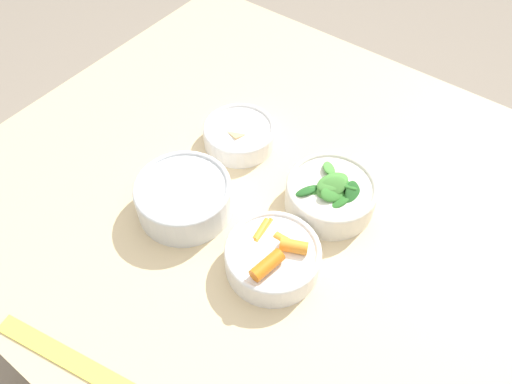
% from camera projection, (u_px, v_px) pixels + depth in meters
% --- Properties ---
extents(ground_plane, '(10.00, 10.00, 0.00)m').
position_uv_depth(ground_plane, '(265.00, 343.00, 1.51)').
color(ground_plane, gray).
extents(dining_table, '(1.12, 0.99, 0.73)m').
position_uv_depth(dining_table, '(270.00, 222.00, 1.02)').
color(dining_table, beige).
rests_on(dining_table, ground_plane).
extents(bowl_carrots, '(0.16, 0.16, 0.07)m').
position_uv_depth(bowl_carrots, '(273.00, 256.00, 0.81)').
color(bowl_carrots, white).
rests_on(bowl_carrots, dining_table).
extents(bowl_greens, '(0.16, 0.16, 0.08)m').
position_uv_depth(bowl_greens, '(331.00, 194.00, 0.89)').
color(bowl_greens, silver).
rests_on(bowl_greens, dining_table).
extents(bowl_beans_hotdog, '(0.17, 0.17, 0.07)m').
position_uv_depth(bowl_beans_hotdog, '(184.00, 198.00, 0.89)').
color(bowl_beans_hotdog, silver).
rests_on(bowl_beans_hotdog, dining_table).
extents(bowl_cookies, '(0.14, 0.14, 0.04)m').
position_uv_depth(bowl_cookies, '(239.00, 134.00, 1.00)').
color(bowl_cookies, white).
rests_on(bowl_cookies, dining_table).
extents(ruler, '(0.29, 0.08, 0.00)m').
position_uv_depth(ruler, '(79.00, 364.00, 0.73)').
color(ruler, '#EADB4C').
rests_on(ruler, dining_table).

